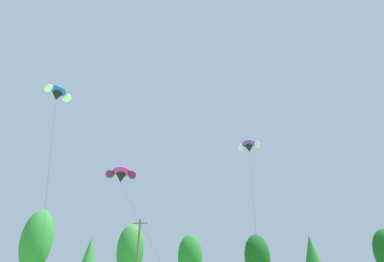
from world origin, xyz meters
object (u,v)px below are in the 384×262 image
(parafoil_kite_mid_magenta, at_px, (121,175))
(parafoil_kite_far_purple, at_px, (249,146))
(parafoil_kite_high_blue_white, at_px, (58,93))
(utility_pole, at_px, (138,254))

(parafoil_kite_mid_magenta, distance_m, parafoil_kite_far_purple, 18.07)
(parafoil_kite_high_blue_white, xyz_separation_m, parafoil_kite_mid_magenta, (3.91, 11.47, -5.11))
(parafoil_kite_high_blue_white, bearing_deg, parafoil_kite_mid_magenta, 71.16)
(parafoil_kite_mid_magenta, bearing_deg, utility_pole, 79.81)
(parafoil_kite_high_blue_white, distance_m, parafoil_kite_far_purple, 25.61)
(parafoil_kite_high_blue_white, relative_size, parafoil_kite_mid_magenta, 1.26)
(parafoil_kite_high_blue_white, height_order, parafoil_kite_mid_magenta, parafoil_kite_high_blue_white)
(parafoil_kite_mid_magenta, relative_size, parafoil_kite_far_purple, 0.76)
(parafoil_kite_high_blue_white, relative_size, parafoil_kite_far_purple, 0.95)
(utility_pole, bearing_deg, parafoil_kite_mid_magenta, -100.19)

